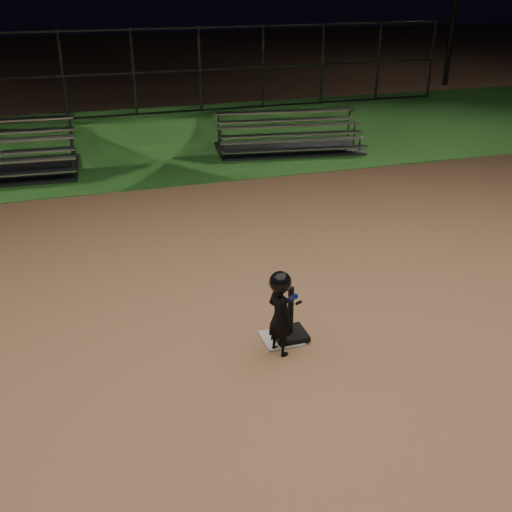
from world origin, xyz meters
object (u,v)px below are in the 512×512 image
at_px(home_plate, 281,338).
at_px(bleacher_right, 289,143).
at_px(batting_tee, 290,328).
at_px(child_batter, 280,311).

height_order(home_plate, bleacher_right, bleacher_right).
relative_size(home_plate, batting_tee, 0.68).
bearing_deg(home_plate, bleacher_right, 69.18).
xyz_separation_m(batting_tee, child_batter, (-0.22, -0.24, 0.41)).
bearing_deg(bleacher_right, child_batter, -102.86).
xyz_separation_m(child_batter, bleacher_right, (3.14, 8.21, -0.37)).
relative_size(home_plate, bleacher_right, 0.12).
height_order(batting_tee, child_batter, child_batter).
bearing_deg(bleacher_right, home_plate, -102.75).
distance_m(batting_tee, bleacher_right, 8.48).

